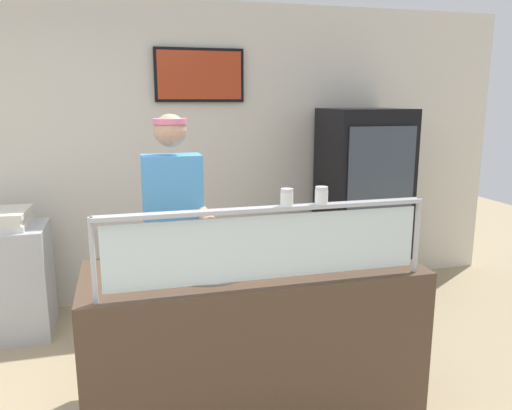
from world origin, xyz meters
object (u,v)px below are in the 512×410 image
(parmesan_shaker, at_px, (287,198))
(worker_figure, at_px, (174,229))
(pizza_tray, at_px, (210,269))
(drink_fridge, at_px, (362,204))
(pepper_flake_shaker, at_px, (321,196))
(pizza_server, at_px, (219,266))

(parmesan_shaker, xyz_separation_m, worker_figure, (-0.44, 1.00, -0.38))
(pizza_tray, height_order, parmesan_shaker, parmesan_shaker)
(parmesan_shaker, height_order, drink_fridge, drink_fridge)
(pepper_flake_shaker, bearing_deg, pizza_tray, 151.63)
(pizza_server, bearing_deg, drink_fridge, 55.16)
(pizza_tray, xyz_separation_m, drink_fridge, (1.74, 1.66, -0.08))
(parmesan_shaker, bearing_deg, pizza_server, 138.37)
(worker_figure, bearing_deg, pizza_tray, -81.60)
(pizza_server, bearing_deg, worker_figure, 111.83)
(pizza_server, distance_m, worker_figure, 0.76)
(pizza_tray, height_order, pepper_flake_shaker, pepper_flake_shaker)
(pizza_server, relative_size, pepper_flake_shaker, 3.28)
(parmesan_shaker, distance_m, drink_fridge, 2.45)
(pizza_tray, distance_m, drink_fridge, 2.41)
(pizza_server, relative_size, parmesan_shaker, 3.33)
(pepper_flake_shaker, height_order, drink_fridge, drink_fridge)
(parmesan_shaker, distance_m, worker_figure, 1.16)
(worker_figure, bearing_deg, pepper_flake_shaker, -58.42)
(pizza_server, distance_m, parmesan_shaker, 0.55)
(worker_figure, xyz_separation_m, drink_fridge, (1.85, 0.94, -0.12))
(pizza_tray, bearing_deg, pizza_server, -24.23)
(parmesan_shaker, relative_size, drink_fridge, 0.05)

